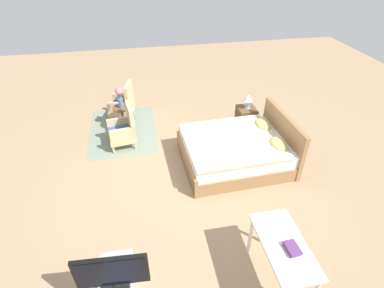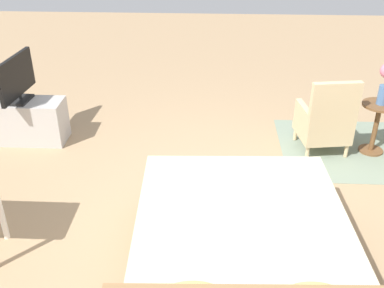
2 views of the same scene
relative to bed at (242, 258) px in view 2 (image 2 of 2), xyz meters
The scene contains 7 objects.
ground_plane 1.21m from the bed, 78.40° to the right, with size 16.00×16.00×0.00m, color #A38460.
floor_rug 2.79m from the bed, 126.22° to the right, with size 2.10×1.50×0.01m.
bed is the anchor object (origin of this frame).
armchair_by_window_right 2.42m from the bed, 115.77° to the right, with size 0.61×0.61×0.92m.
side_table 2.74m from the bed, 126.70° to the right, with size 0.40×0.40×0.61m.
tv_stand 3.39m from the bed, 42.10° to the right, with size 0.96×0.40×0.52m.
tv_flatscreen 3.42m from the bed, 42.07° to the right, with size 0.22×0.80×0.54m.
Camera 2 is at (0.01, 3.66, 2.66)m, focal length 42.00 mm.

